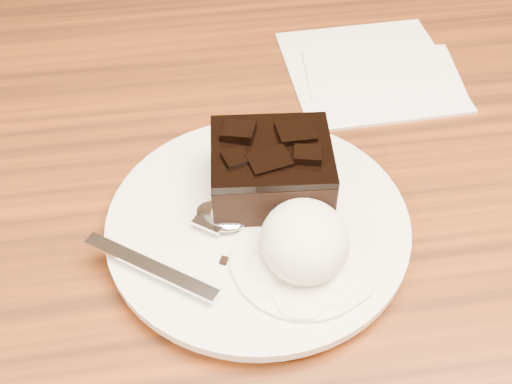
{
  "coord_description": "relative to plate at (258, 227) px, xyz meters",
  "views": [
    {
      "loc": [
        -0.12,
        -0.35,
        1.14
      ],
      "look_at": [
        -0.07,
        -0.02,
        0.79
      ],
      "focal_mm": 44.2,
      "sensor_mm": 36.0,
      "label": 1
    }
  ],
  "objects": [
    {
      "name": "plate",
      "position": [
        0.0,
        0.0,
        0.0
      ],
      "size": [
        0.24,
        0.24,
        0.02
      ],
      "primitive_type": "cylinder",
      "color": "white",
      "rests_on": "dining_table"
    },
    {
      "name": "brownie",
      "position": [
        0.01,
        0.03,
        0.03
      ],
      "size": [
        0.1,
        0.09,
        0.04
      ],
      "primitive_type": "cube",
      "rotation": [
        0.0,
        0.0,
        -0.1
      ],
      "color": "black",
      "rests_on": "plate"
    },
    {
      "name": "ice_cream_scoop",
      "position": [
        0.03,
        -0.04,
        0.03
      ],
      "size": [
        0.06,
        0.07,
        0.05
      ],
      "primitive_type": "ellipsoid",
      "color": "white",
      "rests_on": "plate"
    },
    {
      "name": "melt_puddle",
      "position": [
        0.03,
        -0.04,
        0.01
      ],
      "size": [
        0.11,
        0.11,
        0.0
      ],
      "primitive_type": "cylinder",
      "color": "silver",
      "rests_on": "plate"
    },
    {
      "name": "spoon",
      "position": [
        -0.03,
        0.0,
        0.01
      ],
      "size": [
        0.15,
        0.12,
        0.01
      ],
      "primitive_type": null,
      "rotation": [
        0.0,
        0.0,
        0.93
      ],
      "color": "silver",
      "rests_on": "plate"
    },
    {
      "name": "napkin",
      "position": [
        0.15,
        0.2,
        -0.01
      ],
      "size": [
        0.17,
        0.17,
        0.01
      ],
      "primitive_type": "cube",
      "rotation": [
        0.0,
        0.0,
        0.03
      ],
      "color": "white",
      "rests_on": "dining_table"
    },
    {
      "name": "crumb_a",
      "position": [
        -0.03,
        -0.04,
        0.01
      ],
      "size": [
        0.01,
        0.01,
        0.0
      ],
      "primitive_type": "cube",
      "rotation": [
        0.0,
        0.0,
        1.14
      ],
      "color": "black",
      "rests_on": "plate"
    },
    {
      "name": "crumb_b",
      "position": [
        -0.06,
        -0.05,
        0.01
      ],
      "size": [
        0.01,
        0.01,
        0.0
      ],
      "primitive_type": "cube",
      "rotation": [
        0.0,
        0.0,
        1.45
      ],
      "color": "black",
      "rests_on": "plate"
    },
    {
      "name": "crumb_c",
      "position": [
        0.06,
        0.02,
        0.01
      ],
      "size": [
        0.01,
        0.01,
        0.0
      ],
      "primitive_type": "cube",
      "rotation": [
        0.0,
        0.0,
        0.53
      ],
      "color": "black",
      "rests_on": "plate"
    },
    {
      "name": "crumb_d",
      "position": [
        0.01,
        -0.06,
        0.01
      ],
      "size": [
        0.01,
        0.01,
        0.0
      ],
      "primitive_type": "cube",
      "rotation": [
        0.0,
        0.0,
        0.63
      ],
      "color": "black",
      "rests_on": "plate"
    }
  ]
}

